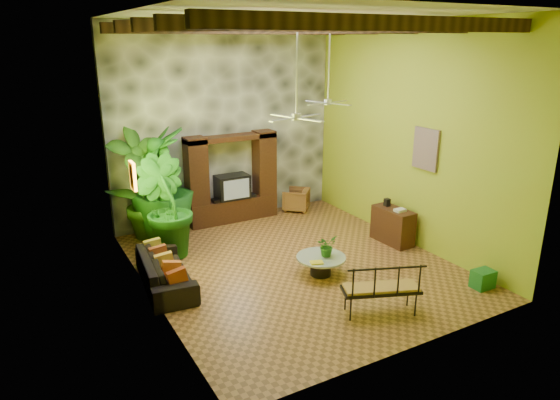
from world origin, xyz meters
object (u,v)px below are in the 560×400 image
tall_plant_c (162,184)px  side_console (393,226)px  iron_bench (384,286)px  ceiling_fan_front (297,106)px  ceiling_fan_back (328,93)px  tall_plant_a (141,184)px  wicker_armchair (296,199)px  green_bin (483,279)px  sofa (165,271)px  entertainment_center (232,185)px  coffee_table (321,263)px  tall_plant_b (165,207)px

tall_plant_c → side_console: tall_plant_c is taller
iron_bench → tall_plant_c: bearing=134.0°
iron_bench → ceiling_fan_front: bearing=125.3°
ceiling_fan_back → tall_plant_a: size_ratio=0.69×
wicker_armchair → green_bin: 5.73m
ceiling_fan_back → sofa: ceiling_fan_back is taller
entertainment_center → coffee_table: size_ratio=2.40×
coffee_table → side_console: (2.42, 0.61, 0.16)m
ceiling_fan_front → coffee_table: 3.19m
sofa → side_console: (5.30, -0.47, 0.10)m
ceiling_fan_front → tall_plant_c: ceiling_fan_front is taller
ceiling_fan_back → tall_plant_a: ceiling_fan_back is taller
ceiling_fan_front → side_console: 4.14m
tall_plant_b → green_bin: tall_plant_b is taller
side_console → ceiling_fan_front: bearing=-176.0°
green_bin → tall_plant_b: bearing=137.4°
tall_plant_a → ceiling_fan_front: bearing=-57.6°
ceiling_fan_back → side_console: ceiling_fan_back is taller
entertainment_center → iron_bench: entertainment_center is taller
ceiling_fan_front → coffee_table: size_ratio=1.86×
wicker_armchair → tall_plant_a: 4.36m
wicker_armchair → iron_bench: size_ratio=0.48×
sofa → wicker_armchair: size_ratio=3.13×
tall_plant_a → entertainment_center: bearing=3.0°
sofa → tall_plant_b: bearing=-12.6°
ceiling_fan_back → tall_plant_b: bearing=171.4°
wicker_armchair → tall_plant_b: (-4.05, -1.23, 0.81)m
tall_plant_c → side_console: 5.52m
tall_plant_c → iron_bench: bearing=-67.9°
green_bin → wicker_armchair: bearing=97.9°
entertainment_center → tall_plant_c: tall_plant_c is taller
side_console → ceiling_fan_back: bearing=127.0°
entertainment_center → tall_plant_a: size_ratio=0.88×
iron_bench → side_console: size_ratio=1.37×
green_bin → entertainment_center: bearing=114.5°
ceiling_fan_back → iron_bench: ceiling_fan_back is taller
sofa → tall_plant_b: tall_plant_b is taller
iron_bench → coffee_table: bearing=114.1°
tall_plant_a → coffee_table: bearing=-55.0°
ceiling_fan_back → ceiling_fan_front: bearing=-138.4°
coffee_table → side_console: size_ratio=0.97×
coffee_table → green_bin: (2.42, -1.98, -0.08)m
coffee_table → wicker_armchair: bearing=66.2°
side_console → coffee_table: bearing=-168.0°
sofa → wicker_armchair: bearing=-54.0°
wicker_armchair → tall_plant_a: size_ratio=0.25×
sofa → coffee_table: sofa is taller
entertainment_center → tall_plant_a: bearing=-177.0°
coffee_table → green_bin: 3.12m
tall_plant_b → side_console: bearing=-21.0°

